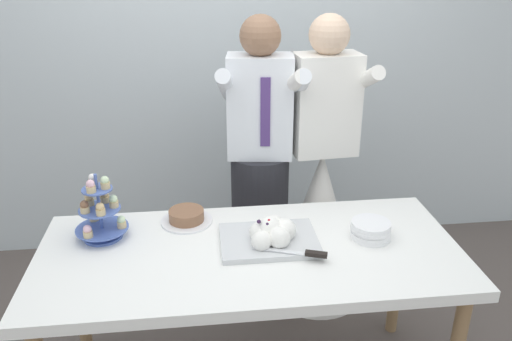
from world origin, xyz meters
name	(u,v)px	position (x,y,z in m)	size (l,w,h in m)	color
rear_wall	(225,35)	(0.00, 1.47, 1.45)	(5.20, 0.10, 2.90)	silver
dessert_table	(250,264)	(0.00, 0.00, 0.70)	(1.80, 0.80, 0.78)	white
cupcake_stand	(100,213)	(-0.64, 0.18, 0.90)	(0.23, 0.23, 0.31)	#4C66B2
main_cake_tray	(271,235)	(0.09, 0.04, 0.82)	(0.43, 0.35, 0.13)	silver
plate_stack	(371,230)	(0.54, 0.04, 0.81)	(0.18, 0.18, 0.08)	white
round_cake	(186,217)	(-0.27, 0.27, 0.80)	(0.24, 0.24, 0.06)	white
person_groom	(260,184)	(0.13, 0.72, 0.75)	(0.51, 0.54, 1.66)	#232328
person_bride	(320,207)	(0.48, 0.72, 0.58)	(0.56, 0.56, 1.66)	white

